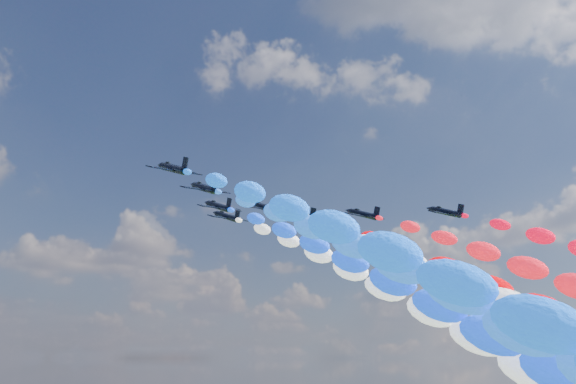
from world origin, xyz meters
TOP-DOWN VIEW (x-y plane):
  - jet_0 at (-31.51, -6.78)m, footprint 9.40×12.68m
  - trail_0 at (-31.51, -71.10)m, footprint 7.32×126.07m
  - jet_1 at (-19.94, 2.98)m, footprint 9.96×13.08m
  - trail_1 at (-19.94, -61.33)m, footprint 7.32×126.07m
  - jet_2 at (-8.94, 16.24)m, footprint 9.41×12.69m
  - trail_2 at (-8.94, -48.08)m, footprint 7.32×126.07m
  - jet_3 at (-1.11, 11.27)m, footprint 9.54×12.78m
  - trail_3 at (-1.11, -53.05)m, footprint 7.32×126.07m
  - jet_4 at (-1.43, 25.07)m, footprint 9.29×12.60m
  - trail_4 at (-1.43, -39.25)m, footprint 7.32×126.07m
  - jet_5 at (10.75, 14.22)m, footprint 9.81×12.98m
  - trail_5 at (10.75, -50.09)m, footprint 7.32×126.07m
  - jet_6 at (21.29, 5.21)m, footprint 9.20×12.53m
  - jet_7 at (33.90, -7.25)m, footprint 9.90×13.03m

SIDE VIEW (x-z plane):
  - trail_0 at x=-31.51m, z-range 38.25..99.33m
  - trail_1 at x=-19.94m, z-range 38.25..99.33m
  - trail_2 at x=-8.94m, z-range 38.25..99.33m
  - trail_3 at x=-1.11m, z-range 38.25..99.33m
  - trail_4 at x=-1.43m, z-range 38.25..99.33m
  - trail_5 at x=10.75m, z-range 38.25..99.33m
  - jet_0 at x=-31.51m, z-range 94.11..100.37m
  - jet_1 at x=-19.94m, z-range 94.11..100.37m
  - jet_2 at x=-8.94m, z-range 94.11..100.37m
  - jet_3 at x=-1.11m, z-range 94.11..100.37m
  - jet_4 at x=-1.43m, z-range 94.11..100.37m
  - jet_5 at x=10.75m, z-range 94.11..100.37m
  - jet_6 at x=21.29m, z-range 94.11..100.37m
  - jet_7 at x=33.90m, z-range 94.11..100.37m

